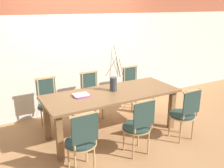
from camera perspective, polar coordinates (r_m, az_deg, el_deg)
name	(u,v)px	position (r m, az deg, el deg)	size (l,w,h in m)	color
ground_plane	(112,133)	(4.47, 0.00, -11.03)	(16.00, 16.00, 0.00)	#9E7047
wall_rear	(81,33)	(5.12, -7.12, 11.43)	(12.00, 0.06, 3.20)	beige
dining_table	(112,98)	(4.20, 0.00, -3.28)	(2.28, 0.89, 0.75)	brown
chair_near_leftend	(82,140)	(3.31, -6.94, -12.56)	(0.43, 0.43, 0.91)	#233833
chair_near_left	(138,125)	(3.68, 6.05, -9.24)	(0.43, 0.43, 0.91)	#233833
chair_near_center	(185,112)	(4.22, 16.26, -6.25)	(0.43, 0.43, 0.91)	#233833
chair_far_leftend	(49,102)	(4.62, -14.26, -3.96)	(0.43, 0.43, 0.91)	#233833
chair_far_left	(92,94)	(4.88, -4.60, -2.29)	(0.43, 0.43, 0.91)	#233833
chair_far_center	(133,87)	(5.31, 4.79, -0.60)	(0.43, 0.43, 0.91)	#233833
vase_centerpiece	(113,83)	(4.21, 0.34, 0.20)	(0.28, 0.32, 0.81)	#33383D
book_stack	(81,95)	(4.03, -7.08, -2.54)	(0.26, 0.22, 0.03)	#842D8C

